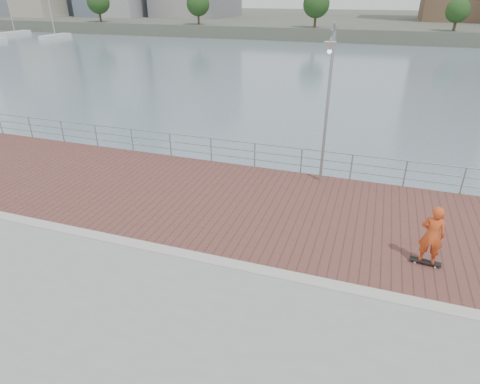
% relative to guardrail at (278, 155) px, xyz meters
% --- Properties ---
extents(water, '(400.00, 400.00, 0.00)m').
position_rel_guardrail_xyz_m(water, '(-0.00, -7.00, -2.69)').
color(water, slate).
rests_on(water, ground).
extents(brick_lane, '(40.00, 6.80, 0.02)m').
position_rel_guardrail_xyz_m(brick_lane, '(-0.00, -3.40, -0.68)').
color(brick_lane, brown).
rests_on(brick_lane, seawall).
extents(curb, '(40.00, 0.40, 0.06)m').
position_rel_guardrail_xyz_m(curb, '(-0.00, -7.00, -0.66)').
color(curb, '#B7B5AD').
rests_on(curb, seawall).
extents(far_shore, '(320.00, 95.00, 2.50)m').
position_rel_guardrail_xyz_m(far_shore, '(-0.00, 115.50, -1.44)').
color(far_shore, '#4C5142').
rests_on(far_shore, ground).
extents(guardrail, '(39.06, 0.06, 1.13)m').
position_rel_guardrail_xyz_m(guardrail, '(0.00, 0.00, 0.00)').
color(guardrail, '#8C9EA8').
rests_on(guardrail, brick_lane).
extents(street_lamp, '(0.42, 1.22, 5.77)m').
position_rel_guardrail_xyz_m(street_lamp, '(1.94, -0.92, 3.41)').
color(street_lamp, gray).
rests_on(street_lamp, brick_lane).
extents(skateboard, '(0.85, 0.30, 0.10)m').
position_rel_guardrail_xyz_m(skateboard, '(5.62, -5.20, -0.60)').
color(skateboard, black).
rests_on(skateboard, brick_lane).
extents(skateboarder, '(0.68, 0.49, 1.77)m').
position_rel_guardrail_xyz_m(skateboarder, '(5.62, -5.20, 0.30)').
color(skateboarder, '#D2481C').
rests_on(skateboarder, skateboard).
extents(shoreline_trees, '(109.99, 5.11, 6.81)m').
position_rel_guardrail_xyz_m(shoreline_trees, '(-11.94, 70.00, 3.87)').
color(shoreline_trees, '#473323').
rests_on(shoreline_trees, far_shore).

